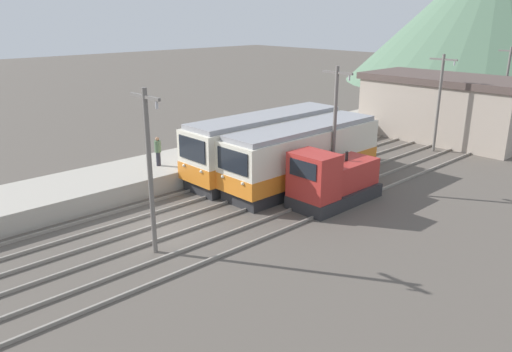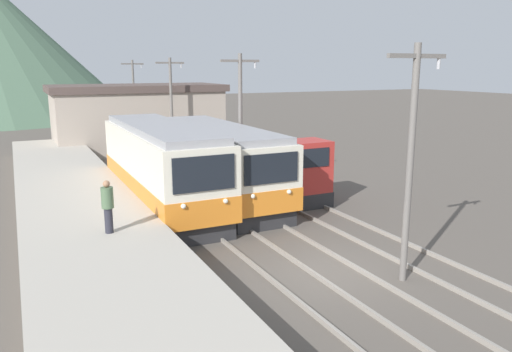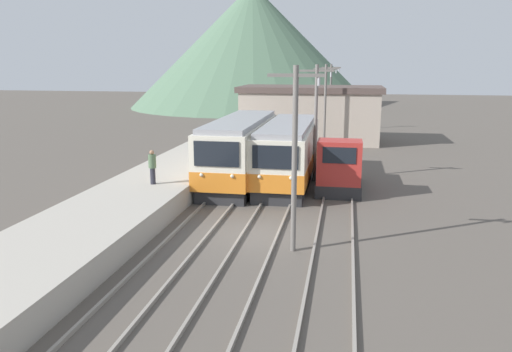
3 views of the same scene
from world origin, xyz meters
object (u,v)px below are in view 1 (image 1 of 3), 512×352
at_px(commuter_train_left, 266,147).
at_px(catenary_mast_near, 150,166).
at_px(catenary_mast_far, 439,100).
at_px(person_on_platform, 158,150).
at_px(commuter_train_center, 303,157).
at_px(catenary_mast_mid, 335,124).
at_px(catenary_mast_distant, 506,84).
at_px(shunting_locomotive, 332,181).

xyz_separation_m(commuter_train_left, catenary_mast_near, (4.31, -10.68, 1.99)).
relative_size(catenary_mast_near, catenary_mast_far, 1.00).
height_order(commuter_train_left, person_on_platform, commuter_train_left).
relative_size(commuter_train_center, catenary_mast_mid, 1.56).
bearing_deg(catenary_mast_near, person_on_platform, 146.01).
distance_m(catenary_mast_distant, person_on_platform, 30.98).
relative_size(catenary_mast_distant, person_on_platform, 4.01).
xyz_separation_m(catenary_mast_mid, catenary_mast_far, (0.00, 11.70, 0.00)).
relative_size(commuter_train_left, person_on_platform, 6.54).
xyz_separation_m(catenary_mast_far, catenary_mast_distant, (0.00, 11.70, 0.00)).
relative_size(commuter_train_left, commuter_train_center, 1.04).
distance_m(catenary_mast_far, catenary_mast_distant, 11.70).
bearing_deg(catenary_mast_mid, commuter_train_center, -151.05).
bearing_deg(commuter_train_left, catenary_mast_distant, 79.99).
height_order(shunting_locomotive, catenary_mast_mid, catenary_mast_mid).
height_order(catenary_mast_far, catenary_mast_distant, same).
xyz_separation_m(commuter_train_left, catenary_mast_mid, (4.31, 1.01, 1.99)).
bearing_deg(person_on_platform, catenary_mast_near, -33.99).
xyz_separation_m(shunting_locomotive, person_on_platform, (-9.05, -4.68, 0.76)).
bearing_deg(shunting_locomotive, catenary_mast_near, -98.68).
distance_m(commuter_train_left, commuter_train_center, 2.81).
relative_size(shunting_locomotive, catenary_mast_mid, 0.77).
height_order(catenary_mast_mid, catenary_mast_far, same).
bearing_deg(catenary_mast_distant, shunting_locomotive, -86.63).
bearing_deg(commuter_train_left, shunting_locomotive, -8.93).
bearing_deg(catenary_mast_distant, commuter_train_left, -100.01).
relative_size(commuter_train_left, catenary_mast_mid, 1.63).
height_order(catenary_mast_mid, catenary_mast_distant, same).
distance_m(commuter_train_left, catenary_mast_mid, 4.85).
height_order(catenary_mast_near, catenary_mast_distant, same).
height_order(commuter_train_left, catenary_mast_distant, catenary_mast_distant).
bearing_deg(catenary_mast_far, catenary_mast_mid, -90.00).
bearing_deg(catenary_mast_distant, catenary_mast_near, -90.00).
xyz_separation_m(catenary_mast_near, catenary_mast_distant, (0.00, 35.09, 0.00)).
bearing_deg(catenary_mast_distant, person_on_platform, -104.15).
distance_m(catenary_mast_near, catenary_mast_distant, 35.09).
height_order(commuter_train_center, catenary_mast_near, catenary_mast_near).
relative_size(shunting_locomotive, catenary_mast_distant, 0.77).
bearing_deg(catenary_mast_near, catenary_mast_far, 90.00).
xyz_separation_m(commuter_train_left, shunting_locomotive, (5.80, -0.91, -0.54)).
bearing_deg(catenary_mast_mid, catenary_mast_distant, 90.00).
bearing_deg(shunting_locomotive, catenary_mast_distant, 93.37).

